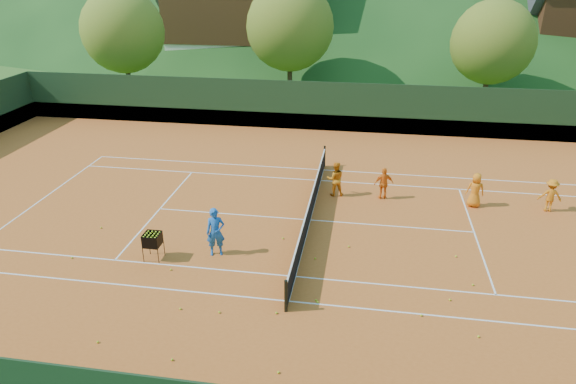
# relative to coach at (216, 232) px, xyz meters

# --- Properties ---
(ground) EXTENTS (400.00, 400.00, 0.00)m
(ground) POSITION_rel_coach_xyz_m (2.98, 3.14, -0.92)
(ground) COLOR #295019
(ground) RESTS_ON ground
(clay_court) EXTENTS (40.00, 24.00, 0.02)m
(clay_court) POSITION_rel_coach_xyz_m (2.98, 3.14, -0.91)
(clay_court) COLOR #B2531C
(clay_court) RESTS_ON ground
(coach) EXTENTS (0.75, 0.61, 1.79)m
(coach) POSITION_rel_coach_xyz_m (0.00, 0.00, 0.00)
(coach) COLOR #1B5BB2
(coach) RESTS_ON clay_court
(student_a) EXTENTS (0.87, 0.74, 1.57)m
(student_a) POSITION_rel_coach_xyz_m (3.78, 5.73, -0.11)
(student_a) COLOR orange
(student_a) RESTS_ON clay_court
(student_b) EXTENTS (0.90, 0.55, 1.44)m
(student_b) POSITION_rel_coach_xyz_m (5.90, 5.70, -0.18)
(student_b) COLOR orange
(student_b) RESTS_ON clay_court
(student_c) EXTENTS (0.76, 0.52, 1.50)m
(student_c) POSITION_rel_coach_xyz_m (9.70, 5.53, -0.15)
(student_c) COLOR orange
(student_c) RESTS_ON clay_court
(student_d) EXTENTS (0.95, 0.58, 1.42)m
(student_d) POSITION_rel_coach_xyz_m (12.71, 5.57, -0.19)
(student_d) COLOR orange
(student_d) RESTS_ON clay_court
(tennis_ball_0) EXTENTS (0.07, 0.07, 0.07)m
(tennis_ball_0) POSITION_rel_coach_xyz_m (3.20, -5.38, -0.86)
(tennis_ball_0) COLOR #B2D323
(tennis_ball_0) RESTS_ON clay_court
(tennis_ball_2) EXTENTS (0.07, 0.07, 0.07)m
(tennis_ball_2) POSITION_rel_coach_xyz_m (3.87, -2.29, -0.86)
(tennis_ball_2) COLOR #B2D323
(tennis_ball_2) RESTS_ON clay_court
(tennis_ball_3) EXTENTS (0.07, 0.07, 0.07)m
(tennis_ball_3) POSITION_rel_coach_xyz_m (-5.03, 1.12, -0.86)
(tennis_ball_3) COLOR #B2D323
(tennis_ball_3) RESTS_ON clay_court
(tennis_ball_4) EXTENTS (0.07, 0.07, 0.07)m
(tennis_ball_4) POSITION_rel_coach_xyz_m (-1.91, -5.05, -0.86)
(tennis_ball_4) COLOR #B2D323
(tennis_ball_4) RESTS_ON clay_court
(tennis_ball_5) EXTENTS (0.07, 0.07, 0.07)m
(tennis_ball_5) POSITION_rel_coach_xyz_m (8.74, -0.58, -0.86)
(tennis_ball_5) COLOR #B2D323
(tennis_ball_5) RESTS_ON clay_court
(tennis_ball_6) EXTENTS (0.07, 0.07, 0.07)m
(tennis_ball_6) POSITION_rel_coach_xyz_m (-0.18, -3.28, -0.86)
(tennis_ball_6) COLOR #B2D323
(tennis_ball_6) RESTS_ON clay_court
(tennis_ball_7) EXTENTS (0.07, 0.07, 0.07)m
(tennis_ball_7) POSITION_rel_coach_xyz_m (1.03, -3.25, -0.86)
(tennis_ball_7) COLOR #B2D323
(tennis_ball_7) RESTS_ON clay_court
(tennis_ball_8) EXTENTS (0.07, 0.07, 0.07)m
(tennis_ball_8) POSITION_rel_coach_xyz_m (3.52, 0.20, -0.86)
(tennis_ball_8) COLOR #B2D323
(tennis_ball_8) RESTS_ON clay_court
(tennis_ball_9) EXTENTS (0.07, 0.07, 0.07)m
(tennis_ball_9) POSITION_rel_coach_xyz_m (6.97, -2.44, -0.86)
(tennis_ball_9) COLOR #B2D323
(tennis_ball_9) RESTS_ON clay_court
(tennis_ball_10) EXTENTS (0.07, 0.07, 0.07)m
(tennis_ball_10) POSITION_rel_coach_xyz_m (-4.97, -1.11, -0.86)
(tennis_ball_10) COLOR #B2D323
(tennis_ball_10) RESTS_ON clay_court
(tennis_ball_11) EXTENTS (0.07, 0.07, 0.07)m
(tennis_ball_11) POSITION_rel_coach_xyz_m (-1.24, -1.28, -0.86)
(tennis_ball_11) COLOR #B2D323
(tennis_ball_11) RESTS_ON clay_court
(tennis_ball_12) EXTENTS (0.07, 0.07, 0.07)m
(tennis_ball_12) POSITION_rel_coach_xyz_m (0.36, -5.38, -0.86)
(tennis_ball_12) COLOR #B2D323
(tennis_ball_12) RESTS_ON clay_court
(tennis_ball_13) EXTENTS (0.07, 0.07, 0.07)m
(tennis_ball_13) POSITION_rel_coach_xyz_m (2.16, 1.44, -0.86)
(tennis_ball_13) COLOR #B2D323
(tennis_ball_13) RESTS_ON clay_court
(tennis_ball_14) EXTENTS (0.07, 0.07, 0.07)m
(tennis_ball_14) POSITION_rel_coach_xyz_m (8.44, 1.14, -0.86)
(tennis_ball_14) COLOR #B2D323
(tennis_ball_14) RESTS_ON clay_court
(tennis_ball_15) EXTENTS (0.07, 0.07, 0.07)m
(tennis_ball_15) POSITION_rel_coach_xyz_m (-0.70, 1.58, -0.86)
(tennis_ball_15) COLOR #B2D323
(tennis_ball_15) RESTS_ON clay_court
(tennis_ball_16) EXTENTS (0.07, 0.07, 0.07)m
(tennis_ball_16) POSITION_rel_coach_xyz_m (8.48, -3.15, -0.86)
(tennis_ball_16) COLOR #B2D323
(tennis_ball_16) RESTS_ON clay_court
(tennis_ball_17) EXTENTS (0.07, 0.07, 0.07)m
(tennis_ball_17) POSITION_rel_coach_xyz_m (2.72, -3.01, -0.86)
(tennis_ball_17) COLOR #B2D323
(tennis_ball_17) RESTS_ON clay_court
(tennis_ball_18) EXTENTS (0.07, 0.07, 0.07)m
(tennis_ball_18) POSITION_rel_coach_xyz_m (4.64, 1.22, -0.86)
(tennis_ball_18) COLOR #B2D323
(tennis_ball_18) RESTS_ON clay_court
(tennis_ball_19) EXTENTS (0.07, 0.07, 0.07)m
(tennis_ball_19) POSITION_rel_coach_xyz_m (7.91, -1.53, -0.86)
(tennis_ball_19) COLOR #B2D323
(tennis_ball_19) RESTS_ON clay_court
(tennis_ball_21) EXTENTS (0.07, 0.07, 0.07)m
(tennis_ball_21) POSITION_rel_coach_xyz_m (3.82, -2.20, -0.86)
(tennis_ball_21) COLOR #B2D323
(tennis_ball_21) RESTS_ON clay_court
(court_lines) EXTENTS (23.83, 11.03, 0.00)m
(court_lines) POSITION_rel_coach_xyz_m (2.98, 3.14, -0.89)
(court_lines) COLOR white
(court_lines) RESTS_ON clay_court
(tennis_net) EXTENTS (0.10, 12.07, 1.10)m
(tennis_net) POSITION_rel_coach_xyz_m (2.98, 3.14, -0.40)
(tennis_net) COLOR black
(tennis_net) RESTS_ON clay_court
(perimeter_fence) EXTENTS (40.40, 24.24, 3.00)m
(perimeter_fence) POSITION_rel_coach_xyz_m (2.98, 3.14, 0.35)
(perimeter_fence) COLOR black
(perimeter_fence) RESTS_ON clay_court
(ball_hopper) EXTENTS (0.57, 0.57, 1.00)m
(ball_hopper) POSITION_rel_coach_xyz_m (-2.09, -0.65, -0.15)
(ball_hopper) COLOR black
(ball_hopper) RESTS_ON clay_court
(chalet_left) EXTENTS (13.80, 9.93, 12.92)m
(chalet_left) POSITION_rel_coach_xyz_m (-7.02, 33.14, 4.73)
(chalet_left) COLOR beige
(chalet_left) RESTS_ON ground
(chalet_mid) EXTENTS (12.65, 8.82, 11.45)m
(chalet_mid) POSITION_rel_coach_xyz_m (8.98, 37.14, 4.07)
(chalet_mid) COLOR beige
(chalet_mid) RESTS_ON ground
(tree_a) EXTENTS (6.00, 6.00, 7.88)m
(tree_a) POSITION_rel_coach_xyz_m (-13.02, 21.14, 3.95)
(tree_a) COLOR #3D2718
(tree_a) RESTS_ON ground
(tree_b) EXTENTS (6.40, 6.40, 8.40)m
(tree_b) POSITION_rel_coach_xyz_m (-1.02, 23.14, 4.28)
(tree_b) COLOR #3D2718
(tree_b) RESTS_ON ground
(tree_c) EXTENTS (5.60, 5.60, 7.35)m
(tree_c) POSITION_rel_coach_xyz_m (12.98, 22.14, 3.63)
(tree_c) COLOR #43291A
(tree_c) RESTS_ON ground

